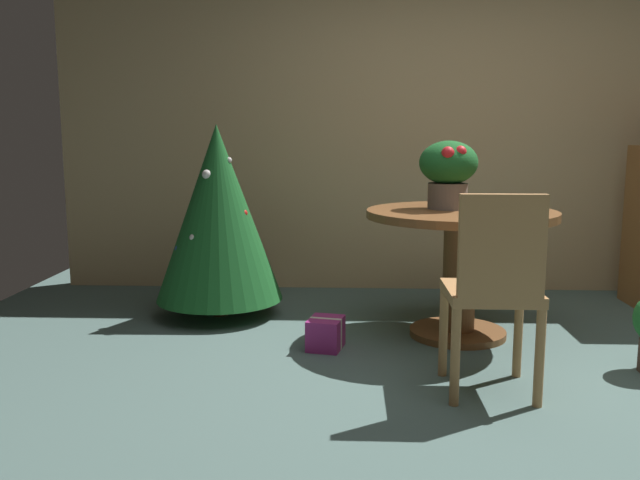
% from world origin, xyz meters
% --- Properties ---
extents(ground_plane, '(6.60, 6.60, 0.00)m').
position_xyz_m(ground_plane, '(0.00, 0.00, 0.00)').
color(ground_plane, '#4C6660').
extents(back_wall_panel, '(6.00, 0.10, 2.60)m').
position_xyz_m(back_wall_panel, '(0.00, 2.20, 1.30)').
color(back_wall_panel, tan).
rests_on(back_wall_panel, ground_plane).
extents(round_dining_table, '(1.13, 1.13, 0.77)m').
position_xyz_m(round_dining_table, '(-0.06, 0.89, 0.55)').
color(round_dining_table, brown).
rests_on(round_dining_table, ground_plane).
extents(flower_vase, '(0.35, 0.35, 0.41)m').
position_xyz_m(flower_vase, '(-0.13, 0.96, 1.01)').
color(flower_vase, '#665B51').
rests_on(flower_vase, round_dining_table).
extents(wooden_chair_near, '(0.42, 0.42, 0.96)m').
position_xyz_m(wooden_chair_near, '(-0.06, -0.07, 0.54)').
color(wooden_chair_near, '#B27F4C').
rests_on(wooden_chair_near, ground_plane).
extents(holiday_tree, '(0.85, 0.85, 1.29)m').
position_xyz_m(holiday_tree, '(-1.59, 1.29, 0.70)').
color(holiday_tree, brown).
rests_on(holiday_tree, ground_plane).
extents(gift_box_purple, '(0.23, 0.26, 0.18)m').
position_xyz_m(gift_box_purple, '(-0.85, 0.61, 0.09)').
color(gift_box_purple, '#9E287A').
rests_on(gift_box_purple, ground_plane).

